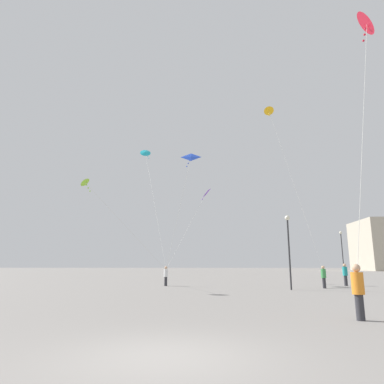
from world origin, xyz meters
The scene contains 13 objects.
ground_plane centered at (0.00, 0.00, 0.00)m, with size 300.00×300.00×0.00m, color gray.
person_in_white centered at (-2.33, 21.69, 0.87)m, with size 0.35×0.35×1.58m.
person_in_green centered at (9.71, 19.29, 0.90)m, with size 0.36×0.36×1.64m.
person_in_orange centered at (5.79, 4.55, 0.97)m, with size 0.39×0.39×1.77m.
person_in_teal centered at (12.50, 22.31, 0.98)m, with size 0.39×0.39×1.79m.
kite_crimson_diamond centered at (8.11, 6.42, 12.23)m, with size 2.91×2.58×11.57m.
kite_lime_diamond centered at (-7.66, 16.77, 7.41)m, with size 5.82×5.46×6.57m.
kite_violet_delta centered at (1.03, 23.96, 8.14)m, with size 3.75×2.91×7.29m.
kite_cyan_diamond centered at (-5.69, 29.56, 14.02)m, with size 4.07×8.49×13.37m.
kite_amber_diamond centered at (6.50, 20.07, 14.25)m, with size 3.72×1.19×13.56m.
kite_cobalt_delta centered at (-0.17, 17.38, 9.39)m, with size 2.79×4.69×8.61m.
lamppost_east centered at (6.89, 17.75, 3.48)m, with size 0.36×0.36×5.23m.
lamppost_west centered at (18.81, 38.40, 3.90)m, with size 0.36×0.36×5.96m.
Camera 1 is at (0.76, -7.12, 1.78)m, focal length 31.97 mm.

